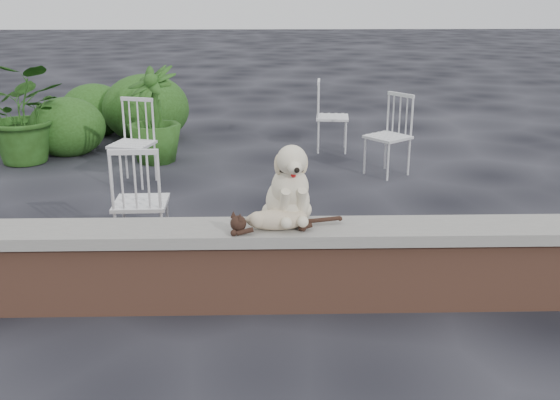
{
  "coord_description": "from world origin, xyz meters",
  "views": [
    {
      "loc": [
        0.27,
        -4.01,
        2.11
      ],
      "look_at": [
        0.38,
        0.2,
        0.7
      ],
      "focal_mm": 41.12,
      "sensor_mm": 36.0,
      "label": 1
    }
  ],
  "objects_px": {
    "cat": "(276,219)",
    "potted_plant_a": "(25,113)",
    "chair_c": "(141,201)",
    "chair_e": "(332,116)",
    "chair_b": "(132,143)",
    "chair_d": "(388,135)",
    "potted_plant_b": "(153,115)",
    "dog": "(288,181)"
  },
  "relations": [
    {
      "from": "chair_e",
      "to": "potted_plant_a",
      "type": "xyz_separation_m",
      "value": [
        -3.85,
        -0.51,
        0.16
      ]
    },
    {
      "from": "chair_d",
      "to": "potted_plant_b",
      "type": "height_order",
      "value": "potted_plant_b"
    },
    {
      "from": "dog",
      "to": "potted_plant_a",
      "type": "relative_size",
      "value": 0.45
    },
    {
      "from": "cat",
      "to": "potted_plant_a",
      "type": "relative_size",
      "value": 0.72
    },
    {
      "from": "dog",
      "to": "chair_c",
      "type": "bearing_deg",
      "value": 135.34
    },
    {
      "from": "dog",
      "to": "potted_plant_b",
      "type": "height_order",
      "value": "potted_plant_b"
    },
    {
      "from": "potted_plant_a",
      "to": "chair_e",
      "type": "bearing_deg",
      "value": 7.61
    },
    {
      "from": "dog",
      "to": "chair_c",
      "type": "height_order",
      "value": "dog"
    },
    {
      "from": "chair_b",
      "to": "potted_plant_a",
      "type": "bearing_deg",
      "value": 162.48
    },
    {
      "from": "chair_e",
      "to": "cat",
      "type": "bearing_deg",
      "value": 175.25
    },
    {
      "from": "chair_d",
      "to": "chair_e",
      "type": "bearing_deg",
      "value": 165.99
    },
    {
      "from": "cat",
      "to": "chair_e",
      "type": "height_order",
      "value": "chair_e"
    },
    {
      "from": "chair_d",
      "to": "potted_plant_a",
      "type": "height_order",
      "value": "potted_plant_a"
    },
    {
      "from": "dog",
      "to": "chair_b",
      "type": "xyz_separation_m",
      "value": [
        -1.61,
        2.82,
        -0.4
      ]
    },
    {
      "from": "chair_d",
      "to": "potted_plant_b",
      "type": "relative_size",
      "value": 0.79
    },
    {
      "from": "dog",
      "to": "chair_e",
      "type": "bearing_deg",
      "value": 70.36
    },
    {
      "from": "potted_plant_a",
      "to": "potted_plant_b",
      "type": "bearing_deg",
      "value": -0.27
    },
    {
      "from": "dog",
      "to": "chair_e",
      "type": "xyz_separation_m",
      "value": [
        0.75,
        4.3,
        -0.4
      ]
    },
    {
      "from": "potted_plant_a",
      "to": "dog",
      "type": "bearing_deg",
      "value": -50.67
    },
    {
      "from": "potted_plant_a",
      "to": "chair_c",
      "type": "bearing_deg",
      "value": -56.82
    },
    {
      "from": "chair_d",
      "to": "chair_c",
      "type": "xyz_separation_m",
      "value": [
        -2.43,
        -2.31,
        0.0
      ]
    },
    {
      "from": "chair_d",
      "to": "chair_e",
      "type": "relative_size",
      "value": 1.0
    },
    {
      "from": "chair_e",
      "to": "potted_plant_b",
      "type": "bearing_deg",
      "value": 108.76
    },
    {
      "from": "chair_b",
      "to": "potted_plant_b",
      "type": "xyz_separation_m",
      "value": [
        0.09,
        0.96,
        0.13
      ]
    },
    {
      "from": "dog",
      "to": "chair_b",
      "type": "distance_m",
      "value": 3.27
    },
    {
      "from": "chair_d",
      "to": "dog",
      "type": "bearing_deg",
      "value": -60.1
    },
    {
      "from": "potted_plant_a",
      "to": "chair_b",
      "type": "bearing_deg",
      "value": -32.96
    },
    {
      "from": "cat",
      "to": "potted_plant_b",
      "type": "bearing_deg",
      "value": 100.5
    },
    {
      "from": "potted_plant_b",
      "to": "dog",
      "type": "bearing_deg",
      "value": -68.01
    },
    {
      "from": "dog",
      "to": "chair_d",
      "type": "height_order",
      "value": "dog"
    },
    {
      "from": "chair_e",
      "to": "potted_plant_b",
      "type": "distance_m",
      "value": 2.34
    },
    {
      "from": "chair_e",
      "to": "potted_plant_b",
      "type": "height_order",
      "value": "potted_plant_b"
    },
    {
      "from": "chair_b",
      "to": "potted_plant_b",
      "type": "distance_m",
      "value": 0.97
    },
    {
      "from": "chair_b",
      "to": "potted_plant_b",
      "type": "relative_size",
      "value": 0.79
    },
    {
      "from": "cat",
      "to": "chair_c",
      "type": "xyz_separation_m",
      "value": [
        -1.07,
        0.96,
        -0.19
      ]
    },
    {
      "from": "dog",
      "to": "cat",
      "type": "relative_size",
      "value": 0.63
    },
    {
      "from": "potted_plant_b",
      "to": "chair_e",
      "type": "bearing_deg",
      "value": 12.91
    },
    {
      "from": "potted_plant_b",
      "to": "chair_c",
      "type": "bearing_deg",
      "value": -82.87
    },
    {
      "from": "chair_e",
      "to": "chair_b",
      "type": "height_order",
      "value": "same"
    },
    {
      "from": "cat",
      "to": "potted_plant_a",
      "type": "xyz_separation_m",
      "value": [
        -3.02,
        3.93,
        -0.03
      ]
    },
    {
      "from": "chair_e",
      "to": "chair_c",
      "type": "bearing_deg",
      "value": 157.22
    },
    {
      "from": "cat",
      "to": "potted_plant_a",
      "type": "height_order",
      "value": "potted_plant_a"
    }
  ]
}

